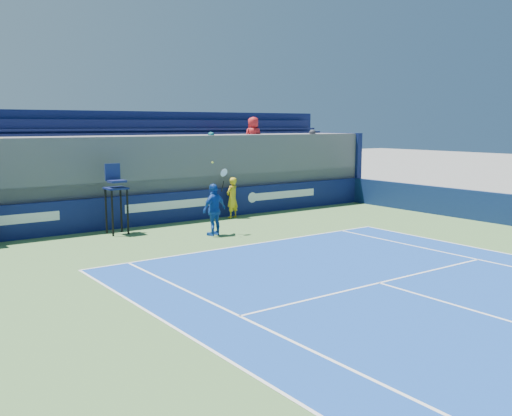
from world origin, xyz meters
TOP-DOWN VIEW (x-y plane):
  - ball_person at (2.50, 16.61)m, footprint 0.70×0.57m
  - back_hoarding at (0.00, 17.10)m, footprint 20.40×0.21m
  - umpire_chair at (-2.69, 16.12)m, footprint 0.71×0.71m
  - tennis_player at (-0.05, 13.88)m, footprint 1.13×0.69m
  - stadium_seating at (0.01, 19.15)m, footprint 21.00×4.05m

SIDE VIEW (x-z plane):
  - back_hoarding at x=0.00m, z-range 0.00..1.20m
  - ball_person at x=2.50m, z-range 0.01..1.68m
  - tennis_player at x=-0.05m, z-range -0.37..2.20m
  - umpire_chair at x=-2.69m, z-range 0.29..2.77m
  - stadium_seating at x=0.01m, z-range -0.36..4.04m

